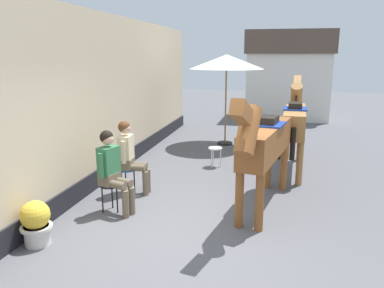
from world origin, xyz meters
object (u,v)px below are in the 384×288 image
(seated_visitor_near, at_px, (112,168))
(cafe_parasol, at_px, (227,62))
(flower_planter_inner_near, at_px, (36,222))
(spare_stool_white, at_px, (215,150))
(saddled_horse_near, at_px, (264,143))
(seated_visitor_far, at_px, (129,154))
(saddled_horse_far, at_px, (295,120))

(seated_visitor_near, height_order, cafe_parasol, cafe_parasol)
(flower_planter_inner_near, bearing_deg, spare_stool_white, 67.05)
(seated_visitor_near, xyz_separation_m, saddled_horse_near, (2.41, 0.69, 0.38))
(seated_visitor_near, xyz_separation_m, seated_visitor_far, (-0.06, 0.92, 0.00))
(seated_visitor_far, xyz_separation_m, saddled_horse_near, (2.48, -0.23, 0.38))
(seated_visitor_near, bearing_deg, saddled_horse_near, 15.92)
(cafe_parasol, bearing_deg, spare_stool_white, -87.93)
(saddled_horse_far, xyz_separation_m, spare_stool_white, (-1.76, -0.19, -0.76))
(flower_planter_inner_near, xyz_separation_m, cafe_parasol, (1.72, 6.60, 2.03))
(seated_visitor_far, bearing_deg, flower_planter_inner_near, -103.14)
(saddled_horse_near, bearing_deg, seated_visitor_far, 174.71)
(saddled_horse_near, bearing_deg, cafe_parasol, 105.28)
(saddled_horse_far, distance_m, spare_stool_white, 1.92)
(saddled_horse_far, xyz_separation_m, cafe_parasol, (-1.84, 2.14, 1.20))
(seated_visitor_near, bearing_deg, cafe_parasol, 77.82)
(seated_visitor_far, distance_m, cafe_parasol, 4.83)
(saddled_horse_far, bearing_deg, saddled_horse_near, -103.06)
(seated_visitor_near, height_order, spare_stool_white, seated_visitor_near)
(seated_visitor_far, relative_size, saddled_horse_far, 0.46)
(saddled_horse_near, bearing_deg, saddled_horse_far, 76.94)
(seated_visitor_far, xyz_separation_m, saddled_horse_far, (3.05, 2.26, 0.38))
(flower_planter_inner_near, height_order, spare_stool_white, flower_planter_inner_near)
(saddled_horse_near, distance_m, cafe_parasol, 4.95)
(seated_visitor_far, xyz_separation_m, spare_stool_white, (1.29, 2.07, -0.38))
(saddled_horse_near, relative_size, cafe_parasol, 1.15)
(flower_planter_inner_near, bearing_deg, seated_visitor_far, 76.86)
(saddled_horse_far, bearing_deg, seated_visitor_near, -133.26)
(saddled_horse_near, xyz_separation_m, cafe_parasol, (-1.27, 4.63, 1.20))
(saddled_horse_far, height_order, flower_planter_inner_near, saddled_horse_far)
(saddled_horse_far, bearing_deg, flower_planter_inner_near, -128.66)
(cafe_parasol, bearing_deg, saddled_horse_near, -74.72)
(seated_visitor_near, relative_size, saddled_horse_near, 0.47)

